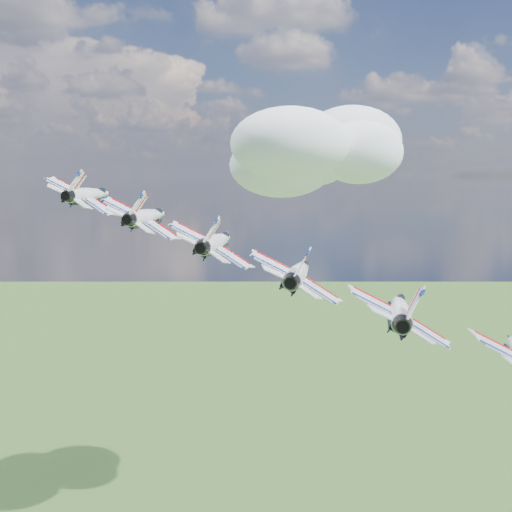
{
  "coord_description": "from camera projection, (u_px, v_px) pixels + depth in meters",
  "views": [
    {
      "loc": [
        -4.13,
        -67.68,
        164.1
      ],
      "look_at": [
        5.18,
        8.47,
        154.49
      ],
      "focal_mm": 45.0,
      "sensor_mm": 36.0,
      "label": 1
    }
  ],
  "objects": [
    {
      "name": "jet_3",
      "position": [
        299.0,
        272.0,
        73.65
      ],
      "size": [
        16.21,
        19.02,
        9.48
      ],
      "primitive_type": null,
      "rotation": [
        0.0,
        0.5,
        -0.3
      ],
      "color": "white"
    },
    {
      "name": "cloud_far",
      "position": [
        332.0,
        152.0,
        259.55
      ],
      "size": [
        65.75,
        51.66,
        25.83
      ],
      "primitive_type": "ellipsoid",
      "color": "white"
    },
    {
      "name": "jet_0",
      "position": [
        90.0,
        194.0,
        95.64
      ],
      "size": [
        16.21,
        19.02,
        9.48
      ],
      "primitive_type": null,
      "rotation": [
        0.0,
        0.5,
        -0.3
      ],
      "color": "white"
    },
    {
      "name": "jet_1",
      "position": [
        148.0,
        216.0,
        88.31
      ],
      "size": [
        16.21,
        19.02,
        9.48
      ],
      "primitive_type": null,
      "rotation": [
        0.0,
        0.5,
        -0.3
      ],
      "color": "silver"
    },
    {
      "name": "jet_4",
      "position": [
        400.0,
        309.0,
        66.32
      ],
      "size": [
        16.21,
        19.02,
        9.48
      ],
      "primitive_type": null,
      "rotation": [
        0.0,
        0.5,
        -0.3
      ],
      "color": "white"
    },
    {
      "name": "jet_2",
      "position": [
        217.0,
        241.0,
        80.98
      ],
      "size": [
        16.21,
        19.02,
        9.48
      ],
      "primitive_type": null,
      "rotation": [
        0.0,
        0.5,
        -0.3
      ],
      "color": "white"
    }
  ]
}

